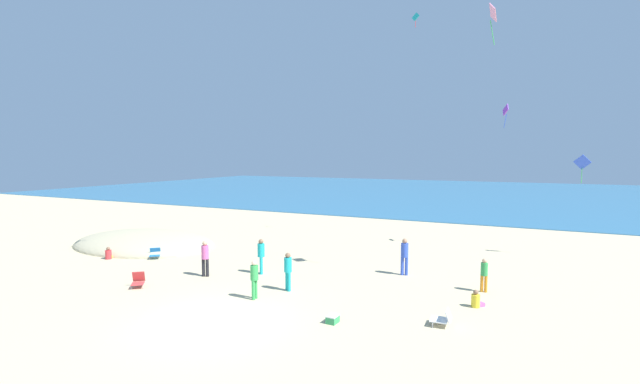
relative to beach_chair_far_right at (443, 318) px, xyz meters
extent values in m
plane|color=#C6B58C|center=(-6.93, 7.01, -0.26)|extent=(120.00, 120.00, 0.00)
cube|color=teal|center=(-6.93, 52.00, -0.24)|extent=(120.00, 60.00, 0.05)
ellipsoid|color=#BAAE88|center=(-18.91, 5.06, -0.26)|extent=(9.52, 6.66, 1.70)
cube|color=white|center=(-0.12, -0.01, -0.07)|extent=(0.58, 0.62, 0.03)
cube|color=white|center=(0.18, 0.01, 0.11)|extent=(0.19, 0.60, 0.37)
cylinder|color=#B7B7BC|center=(-0.27, -0.31, -0.17)|extent=(0.02, 0.02, 0.19)
cylinder|color=#B7B7BC|center=(-0.30, 0.28, -0.17)|extent=(0.02, 0.02, 0.19)
cube|color=#2370B2|center=(-15.56, 2.72, -0.07)|extent=(0.73, 0.73, 0.03)
cube|color=#2370B2|center=(-15.73, 2.92, 0.11)|extent=(0.54, 0.51, 0.38)
cylinder|color=#B7B7BC|center=(-15.25, 2.78, -0.17)|extent=(0.02, 0.02, 0.19)
cylinder|color=#B7B7BC|center=(-15.66, 2.43, -0.17)|extent=(0.02, 0.02, 0.19)
cube|color=#D13D3D|center=(-12.23, -1.37, -0.08)|extent=(0.70, 0.71, 0.03)
cube|color=#D13D3D|center=(-12.41, -1.16, 0.15)|extent=(0.52, 0.49, 0.47)
cylinder|color=#B7B7BC|center=(-11.95, -1.34, -0.17)|extent=(0.02, 0.02, 0.19)
cylinder|color=#B7B7BC|center=(-12.32, -1.65, -0.17)|extent=(0.02, 0.02, 0.19)
cube|color=#339956|center=(-3.34, -1.31, -0.15)|extent=(0.34, 0.44, 0.22)
cube|color=white|center=(-3.34, -1.31, -0.02)|extent=(0.35, 0.45, 0.04)
cylinder|color=#19ADB2|center=(-8.75, 2.64, 0.14)|extent=(0.14, 0.14, 0.81)
cylinder|color=#19ADB2|center=(-8.85, 2.80, 0.14)|extent=(0.14, 0.14, 0.81)
cylinder|color=#19ADB2|center=(-8.80, 2.72, 0.86)|extent=(0.45, 0.45, 0.61)
sphere|color=#846047|center=(-8.80, 2.72, 1.26)|extent=(0.22, 0.22, 0.22)
cylinder|color=green|center=(-7.02, -0.52, 0.11)|extent=(0.13, 0.13, 0.76)
cylinder|color=green|center=(-7.03, -0.35, 0.11)|extent=(0.13, 0.13, 0.76)
cylinder|color=green|center=(-7.02, -0.44, 0.78)|extent=(0.32, 0.32, 0.57)
sphere|color=beige|center=(-7.02, -0.44, 1.15)|extent=(0.21, 0.21, 0.21)
cylinder|color=#19ADB2|center=(-6.31, 0.99, 0.13)|extent=(0.14, 0.14, 0.78)
cylinder|color=#19ADB2|center=(-6.46, 1.09, 0.13)|extent=(0.14, 0.14, 0.78)
cylinder|color=#19ADB2|center=(-6.39, 1.04, 0.81)|extent=(0.43, 0.43, 0.59)
sphere|color=#846047|center=(-6.39, 1.04, 1.20)|extent=(0.22, 0.22, 0.22)
cylinder|color=black|center=(-10.94, 1.20, 0.14)|extent=(0.14, 0.14, 0.82)
cylinder|color=black|center=(-10.77, 1.27, 0.14)|extent=(0.14, 0.14, 0.82)
cylinder|color=#D8599E|center=(-10.85, 1.23, 0.86)|extent=(0.42, 0.42, 0.61)
sphere|color=tan|center=(-10.85, 1.23, 1.27)|extent=(0.22, 0.22, 0.22)
cylinder|color=red|center=(-17.77, 1.62, -0.03)|extent=(0.43, 0.43, 0.48)
sphere|color=#846047|center=(-17.77, 1.62, 0.30)|extent=(0.19, 0.19, 0.19)
cube|color=yellow|center=(-17.86, 1.78, -0.19)|extent=(0.39, 0.42, 0.14)
cylinder|color=orange|center=(0.77, 4.33, 0.08)|extent=(0.12, 0.12, 0.69)
cylinder|color=orange|center=(0.93, 4.34, 0.08)|extent=(0.12, 0.12, 0.69)
cylinder|color=green|center=(0.85, 4.34, 0.68)|extent=(0.28, 0.28, 0.51)
sphere|color=tan|center=(0.85, 4.34, 1.02)|extent=(0.19, 0.19, 0.19)
cylinder|color=blue|center=(-2.80, 5.39, 0.16)|extent=(0.15, 0.15, 0.85)
cylinder|color=blue|center=(-2.61, 5.43, 0.16)|extent=(0.15, 0.15, 0.85)
cylinder|color=blue|center=(-2.71, 5.41, 0.91)|extent=(0.40, 0.40, 0.64)
sphere|color=#A87A5B|center=(-2.71, 5.41, 1.33)|extent=(0.23, 0.23, 0.23)
cylinder|color=yellow|center=(0.75, 2.32, -0.03)|extent=(0.43, 0.43, 0.47)
sphere|color=#846047|center=(0.75, 2.32, 0.29)|extent=(0.19, 0.19, 0.19)
cube|color=#D8599E|center=(0.88, 2.47, -0.20)|extent=(0.40, 0.41, 0.14)
cube|color=pink|center=(0.78, 5.32, 11.04)|extent=(0.32, 0.82, 0.80)
cylinder|color=green|center=(0.78, 5.32, 10.24)|extent=(0.21, 0.05, 1.00)
cube|color=#1EADAD|center=(-4.39, 13.58, 13.84)|extent=(0.57, 0.29, 0.58)
cylinder|color=red|center=(-4.39, 13.58, 13.41)|extent=(0.04, 0.08, 0.43)
cube|color=blue|center=(4.82, 12.45, 4.91)|extent=(0.83, 0.28, 0.81)
cylinder|color=green|center=(4.82, 12.45, 4.21)|extent=(0.04, 0.04, 0.81)
cube|color=purple|center=(1.00, 12.91, 7.83)|extent=(0.35, 0.64, 0.68)
cylinder|color=blue|center=(1.00, 12.91, 7.20)|extent=(0.15, 0.06, 0.77)
camera|label=1|loc=(2.38, -14.15, 5.28)|focal=24.54mm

